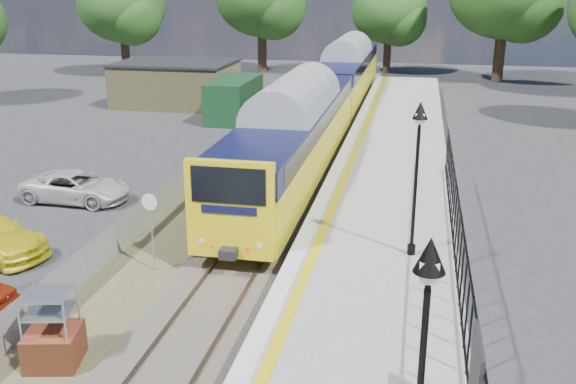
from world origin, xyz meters
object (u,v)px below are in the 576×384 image
(brick_plinth, at_px, (52,330))
(car_white, at_px, (76,187))
(victorian_lamp_north, at_px, (418,143))
(speed_sign, at_px, (151,220))
(train, at_px, (328,93))
(victorian_lamp_south, at_px, (425,319))

(brick_plinth, xyz_separation_m, car_white, (-5.49, 10.94, -0.30))
(brick_plinth, bearing_deg, victorian_lamp_north, 37.26)
(speed_sign, height_order, car_white, speed_sign)
(train, xyz_separation_m, brick_plinth, (-2.81, -25.61, -1.42))
(brick_plinth, relative_size, car_white, 0.43)
(speed_sign, bearing_deg, victorian_lamp_north, 16.59)
(victorian_lamp_south, relative_size, victorian_lamp_north, 1.00)
(brick_plinth, distance_m, car_white, 12.25)
(victorian_lamp_south, distance_m, train, 30.01)
(victorian_lamp_north, relative_size, car_white, 1.03)
(victorian_lamp_south, bearing_deg, speed_sign, 131.59)
(brick_plinth, bearing_deg, victorian_lamp_south, -24.73)
(train, relative_size, brick_plinth, 21.23)
(victorian_lamp_north, height_order, brick_plinth, victorian_lamp_north)
(victorian_lamp_north, bearing_deg, speed_sign, -172.80)
(victorian_lamp_north, xyz_separation_m, brick_plinth, (-8.11, -6.17, -3.38))
(victorian_lamp_south, distance_m, car_white, 20.55)
(victorian_lamp_north, bearing_deg, train, 105.25)
(victorian_lamp_south, height_order, speed_sign, victorian_lamp_south)
(victorian_lamp_north, height_order, car_white, victorian_lamp_north)
(train, bearing_deg, brick_plinth, -96.27)
(victorian_lamp_south, xyz_separation_m, brick_plinth, (-8.31, 3.83, -3.38))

